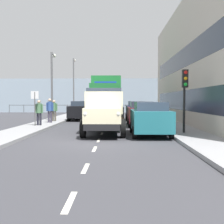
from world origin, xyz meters
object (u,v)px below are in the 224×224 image
object	(u,v)px
car_silver_oppositeside_1	(88,108)
pedestrian_couple_b	(54,109)
car_navy_kerbside_2	(136,110)
car_black_oppositeside_0	(81,110)
lorry_cargo_green	(107,97)
lamp_post_far	(74,81)
car_teal_kerbside_near	(150,118)
pedestrian_near_railing	(50,108)
car_maroon_kerbside_1	(141,113)
street_sign	(35,102)
pedestrian_strolling	(39,110)
car_red_oppositeside_2	(93,107)
truck_vintage_cream	(104,112)
lamp_post_promenade	(52,79)
traffic_light_near	(185,87)

from	to	relation	value
car_silver_oppositeside_1	pedestrian_couple_b	bearing A→B (deg)	79.61
car_navy_kerbside_2	car_black_oppositeside_0	distance (m)	4.99
car_navy_kerbside_2	lorry_cargo_green	bearing A→B (deg)	0.62
lamp_post_far	car_navy_kerbside_2	bearing A→B (deg)	125.21
car_navy_kerbside_2	pedestrian_couple_b	xyz separation A→B (m)	(6.69, 3.17, 0.23)
car_teal_kerbside_near	pedestrian_near_railing	bearing A→B (deg)	-44.19
car_maroon_kerbside_1	car_silver_oppositeside_1	bearing A→B (deg)	-66.94
street_sign	pedestrian_strolling	bearing A→B (deg)	-112.32
pedestrian_strolling	car_black_oppositeside_0	bearing A→B (deg)	-104.91
lorry_cargo_green	street_sign	distance (m)	8.51
car_red_oppositeside_2	car_teal_kerbside_near	bearing A→B (deg)	101.98
pedestrian_near_railing	lorry_cargo_green	bearing A→B (deg)	-131.05
car_black_oppositeside_0	pedestrian_near_railing	distance (m)	5.03
lorry_cargo_green	truck_vintage_cream	bearing A→B (deg)	91.44
lorry_cargo_green	car_red_oppositeside_2	xyz separation A→B (m)	(2.38, -12.40, -1.18)
car_navy_kerbside_2	car_silver_oppositeside_1	size ratio (longest dim) A/B	0.85
lorry_cargo_green	car_teal_kerbside_near	size ratio (longest dim) A/B	2.02
car_teal_kerbside_near	car_black_oppositeside_0	bearing A→B (deg)	-65.99
car_silver_oppositeside_1	lamp_post_promenade	bearing A→B (deg)	77.05
truck_vintage_cream	lamp_post_far	bearing A→B (deg)	-76.99
lorry_cargo_green	lamp_post_promenade	world-z (taller)	lamp_post_promenade
lorry_cargo_green	car_black_oppositeside_0	xyz separation A→B (m)	(2.38, -0.08, -1.18)
pedestrian_strolling	pedestrian_couple_b	size ratio (longest dim) A/B	1.00
car_maroon_kerbside_1	street_sign	bearing A→B (deg)	13.29
street_sign	lamp_post_promenade	bearing A→B (deg)	-90.51
pedestrian_couple_b	lamp_post_far	size ratio (longest dim) A/B	0.24
lamp_post_far	lamp_post_promenade	bearing A→B (deg)	90.86
truck_vintage_cream	car_silver_oppositeside_1	xyz separation A→B (m)	(2.65, -16.77, -0.28)
lorry_cargo_green	car_black_oppositeside_0	distance (m)	2.66
lamp_post_far	traffic_light_near	bearing A→B (deg)	112.76
car_maroon_kerbside_1	pedestrian_couple_b	size ratio (longest dim) A/B	2.52
car_maroon_kerbside_1	car_red_oppositeside_2	xyz separation A→B (m)	(4.99, -18.01, -0.00)
truck_vintage_cream	pedestrian_strolling	distance (m)	5.87
lamp_post_promenade	street_sign	xyz separation A→B (m)	(0.04, 4.81, -1.83)
lamp_post_far	lorry_cargo_green	bearing A→B (deg)	114.08
truck_vintage_cream	pedestrian_strolling	bearing A→B (deg)	-39.90
car_silver_oppositeside_1	pedestrian_near_railing	xyz separation A→B (m)	(1.67, 10.77, 0.31)
truck_vintage_cream	lamp_post_promenade	xyz separation A→B (m)	(4.62, -8.19, 2.33)
car_maroon_kerbside_1	lamp_post_far	size ratio (longest dim) A/B	0.61
pedestrian_near_railing	car_black_oppositeside_0	bearing A→B (deg)	-109.42
car_teal_kerbside_near	car_maroon_kerbside_1	xyz separation A→B (m)	(0.00, -5.51, 0.00)
pedestrian_strolling	lamp_post_far	distance (m)	17.33
car_teal_kerbside_near	car_black_oppositeside_0	distance (m)	12.28
street_sign	car_silver_oppositeside_1	bearing A→B (deg)	-98.56
pedestrian_near_railing	lamp_post_promenade	bearing A→B (deg)	-82.15
pedestrian_near_railing	lamp_post_far	distance (m)	15.13
car_teal_kerbside_near	street_sign	world-z (taller)	street_sign
lamp_post_promenade	car_black_oppositeside_0	bearing A→B (deg)	-127.78
pedestrian_near_railing	lamp_post_promenade	distance (m)	3.20
car_black_oppositeside_0	street_sign	distance (m)	7.67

